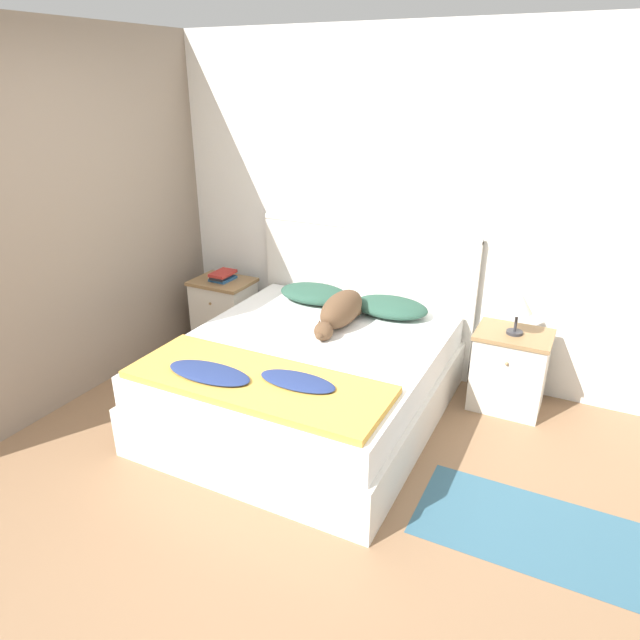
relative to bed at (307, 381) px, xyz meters
The scene contains 14 objects.
ground_plane 1.11m from the bed, 84.59° to the right, with size 16.00×16.00×0.00m, color #896647.
wall_back 1.46m from the bed, 84.51° to the left, with size 9.00×0.06×2.55m.
wall_side_left 1.95m from the bed, behind, with size 0.06×3.10×2.55m.
bed is the anchor object (origin of this frame).
headboard 1.04m from the bed, 90.00° to the left, with size 1.79×0.06×1.15m.
nightstand_left 1.43m from the bed, 148.72° to the left, with size 0.51×0.40×0.58m.
nightstand_right 1.43m from the bed, 31.28° to the left, with size 0.51×0.40×0.58m.
pillow_left 0.86m from the bed, 113.70° to the left, with size 0.57×0.37×0.12m.
pillow_right 0.86m from the bed, 66.30° to the left, with size 0.57×0.37×0.12m.
quilt 0.70m from the bed, 91.12° to the right, with size 1.56×0.59×0.08m.
dog 0.55m from the bed, 79.66° to the left, with size 0.23×0.72×0.24m.
book_stack 1.47m from the bed, 148.54° to the left, with size 0.17×0.23×0.08m.
table_lamp 1.52m from the bed, 30.80° to the left, with size 0.19×0.19×0.32m.
rug 1.67m from the bed, 16.33° to the right, with size 1.20×0.63×0.00m.
Camera 1 is at (1.52, -1.96, 2.20)m, focal length 32.00 mm.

